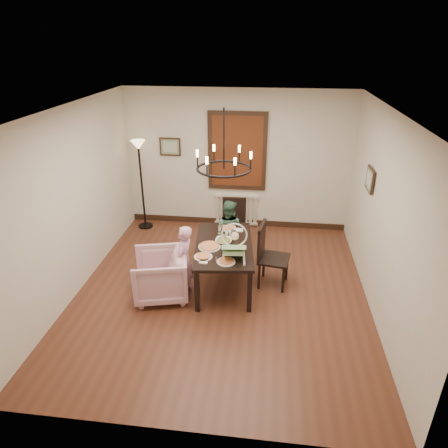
% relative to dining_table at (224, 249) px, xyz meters
% --- Properties ---
extents(room_shell, '(4.51, 5.00, 2.81)m').
position_rel_dining_table_xyz_m(room_shell, '(-0.01, 0.14, 0.75)').
color(room_shell, brown).
rests_on(room_shell, ground).
extents(dining_table, '(1.05, 1.65, 0.73)m').
position_rel_dining_table_xyz_m(dining_table, '(0.00, 0.00, 0.00)').
color(dining_table, black).
rests_on(dining_table, room_shell).
extents(chair_far, '(0.46, 0.46, 0.99)m').
position_rel_dining_table_xyz_m(chair_far, '(0.04, 1.14, -0.15)').
color(chair_far, black).
rests_on(chair_far, room_shell).
extents(chair_right, '(0.54, 0.54, 1.06)m').
position_rel_dining_table_xyz_m(chair_right, '(0.79, 0.08, -0.12)').
color(chair_right, black).
rests_on(chair_right, room_shell).
extents(armchair, '(0.98, 0.96, 0.74)m').
position_rel_dining_table_xyz_m(armchair, '(-0.92, -0.45, -0.28)').
color(armchair, beige).
rests_on(armchair, room_shell).
extents(elderly_woman, '(0.28, 0.38, 0.94)m').
position_rel_dining_table_xyz_m(elderly_woman, '(-0.57, -0.30, -0.17)').
color(elderly_woman, '#D093B7').
rests_on(elderly_woman, room_shell).
extents(seated_man, '(0.52, 0.44, 0.94)m').
position_rel_dining_table_xyz_m(seated_man, '(-0.02, 0.79, -0.18)').
color(seated_man, '#3A624B').
rests_on(seated_man, room_shell).
extents(baby_bouncer, '(0.45, 0.59, 0.36)m').
position_rel_dining_table_xyz_m(baby_bouncer, '(0.19, -0.38, 0.27)').
color(baby_bouncer, '#B9F0A5').
rests_on(baby_bouncer, dining_table).
extents(salad_bowl, '(0.31, 0.31, 0.08)m').
position_rel_dining_table_xyz_m(salad_bowl, '(-0.01, 0.03, 0.12)').
color(salad_bowl, white).
rests_on(salad_bowl, dining_table).
extents(pizza_platter, '(0.34, 0.34, 0.04)m').
position_rel_dining_table_xyz_m(pizza_platter, '(-0.20, -0.14, 0.10)').
color(pizza_platter, tan).
rests_on(pizza_platter, dining_table).
extents(drinking_glass, '(0.06, 0.06, 0.12)m').
position_rel_dining_table_xyz_m(drinking_glass, '(-0.01, 0.04, 0.15)').
color(drinking_glass, silver).
rests_on(drinking_glass, dining_table).
extents(window_blinds, '(1.00, 0.03, 1.40)m').
position_rel_dining_table_xyz_m(window_blinds, '(-0.01, 2.23, 0.95)').
color(window_blinds, maroon).
rests_on(window_blinds, room_shell).
extents(radiator, '(0.92, 0.12, 0.62)m').
position_rel_dining_table_xyz_m(radiator, '(-0.01, 2.25, -0.30)').
color(radiator, silver).
rests_on(radiator, room_shell).
extents(picture_back, '(0.42, 0.03, 0.36)m').
position_rel_dining_table_xyz_m(picture_back, '(-1.36, 2.24, 1.00)').
color(picture_back, black).
rests_on(picture_back, room_shell).
extents(picture_right, '(0.03, 0.42, 0.36)m').
position_rel_dining_table_xyz_m(picture_right, '(2.20, 0.67, 1.00)').
color(picture_right, black).
rests_on(picture_right, room_shell).
extents(floor_lamp, '(0.30, 0.30, 1.80)m').
position_rel_dining_table_xyz_m(floor_lamp, '(-1.91, 1.92, 0.25)').
color(floor_lamp, black).
rests_on(floor_lamp, room_shell).
extents(chandelier, '(0.80, 0.80, 0.04)m').
position_rel_dining_table_xyz_m(chandelier, '(0.00, -0.00, 1.30)').
color(chandelier, black).
rests_on(chandelier, room_shell).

